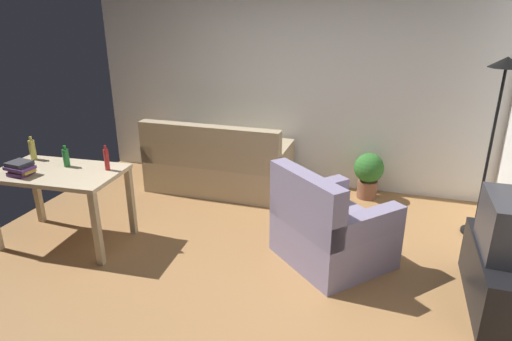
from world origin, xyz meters
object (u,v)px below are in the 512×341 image
Objects in this scene: tv_stand at (501,278)px; armchair at (329,229)px; bottle_red at (107,159)px; bottle_green at (66,158)px; couch at (218,167)px; potted_plant at (369,172)px; torchiere_lamp at (500,100)px; desk at (60,181)px; bottle_squat at (32,149)px; book_stack at (20,168)px.

tv_stand is 1.42m from armchair.
bottle_red reaches higher than tv_stand.
couch is at bearing 58.49° from bottle_green.
couch reaches higher than potted_plant.
torchiere_lamp is (0.00, 1.22, 1.17)m from tv_stand.
couch is at bearing 71.30° from bottle_red.
couch is 1.42× the size of desk.
bottle_green is at bearing -9.16° from bottle_squat.
torchiere_lamp is 7.35× the size of bottle_red.
armchair is 5.10× the size of bottle_squat.
armchair is 5.00× the size of bottle_red.
torchiere_lamp reaches higher than couch.
bottle_squat is at bearing 152.44° from desk.
bottle_red is at bearing 27.65° from book_stack.
bottle_green is at bearing -146.33° from potted_plant.
bottle_squat is at bearing 89.63° from tv_stand.
desk is at bearing 51.71° from armchair.
book_stack is at bearing -144.65° from desk.
desk is (-3.96, -0.18, 0.41)m from tv_stand.
bottle_red is at bearing 4.52° from bottle_green.
book_stack is (-4.20, -0.37, 0.59)m from tv_stand.
torchiere_lamp is 1.46× the size of desk.
tv_stand is at bearing -57.80° from potted_plant.
tv_stand is 4.56× the size of bottle_squat.
couch reaches higher than book_stack.
bottle_squat is 0.98× the size of bottle_red.
couch is at bearing -170.41° from potted_plant.
armchair is 2.20m from bottle_red.
couch is 1.43× the size of armchair.
desk is at bearing 60.32° from couch.
torchiere_lamp is at bearing -102.53° from armchair.
torchiere_lamp is 4.19m from bottle_green.
bottle_red is (-2.36, -1.83, 0.54)m from potted_plant.
desk is 3.46m from potted_plant.
bottle_green is (0.01, 0.13, 0.20)m from desk.
bottle_squat reaches higher than potted_plant.
bottle_squat is at bearing -151.31° from potted_plant.
tv_stand is 1.93× the size of potted_plant.
tv_stand is 0.89× the size of desk.
tv_stand is 4.25m from book_stack.
book_stack reaches higher than potted_plant.
bottle_green is 0.87× the size of bottle_red.
couch is 8.27× the size of bottle_green.
potted_plant is 2.67× the size of bottle_green.
bottle_green is (-3.95, -1.27, -0.56)m from torchiere_lamp.
bottle_squat is 0.48m from bottle_green.
torchiere_lamp is at bearing -27.51° from potted_plant.
couch reaches higher than tv_stand.
bottle_squat reaches higher than desk.
torchiere_lamp is 3.18× the size of potted_plant.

